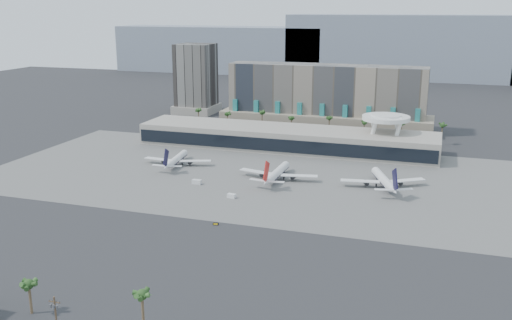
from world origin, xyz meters
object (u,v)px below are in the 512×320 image
(airliner_right, at_px, (384,180))
(utility_pole, at_px, (56,315))
(service_vehicle_a, at_px, (197,182))
(airliner_centre, at_px, (277,173))
(service_vehicle_b, at_px, (232,196))
(taxiway_sign, at_px, (216,224))
(airliner_left, at_px, (176,159))

(airliner_right, bearing_deg, utility_pole, -133.51)
(service_vehicle_a, bearing_deg, utility_pole, -79.53)
(airliner_centre, xyz_separation_m, service_vehicle_b, (-11.30, -31.32, -2.54))
(taxiway_sign, bearing_deg, airliner_centre, 70.24)
(airliner_left, height_order, airliner_right, airliner_right)
(utility_pole, distance_m, airliner_left, 159.61)
(utility_pole, relative_size, airliner_centre, 0.30)
(utility_pole, relative_size, airliner_right, 0.31)
(service_vehicle_a, bearing_deg, airliner_centre, 30.11)
(airliner_centre, bearing_deg, utility_pole, -94.47)
(service_vehicle_a, xyz_separation_m, taxiway_sign, (27.32, -44.63, -0.57))
(service_vehicle_a, xyz_separation_m, service_vehicle_b, (22.05, -13.45, -0.14))
(airliner_left, distance_m, taxiway_sign, 86.91)
(service_vehicle_b, height_order, taxiway_sign, service_vehicle_b)
(utility_pole, height_order, airliner_left, airliner_left)
(airliner_left, bearing_deg, taxiway_sign, -62.02)
(service_vehicle_a, relative_size, taxiway_sign, 2.00)
(airliner_centre, bearing_deg, service_vehicle_a, -150.73)
(airliner_centre, xyz_separation_m, taxiway_sign, (-6.03, -62.50, -2.97))
(airliner_left, height_order, taxiway_sign, airliner_left)
(airliner_centre, bearing_deg, airliner_left, 172.53)
(airliner_right, distance_m, taxiway_sign, 86.14)
(utility_pole, distance_m, taxiway_sign, 83.65)
(airliner_left, bearing_deg, airliner_centre, -15.82)
(airliner_centre, height_order, airliner_right, airliner_right)
(utility_pole, bearing_deg, service_vehicle_b, 88.55)
(service_vehicle_a, bearing_deg, taxiway_sign, -56.60)
(service_vehicle_a, distance_m, taxiway_sign, 52.33)
(service_vehicle_b, relative_size, taxiway_sign, 1.65)
(airliner_left, distance_m, service_vehicle_b, 59.99)
(airliner_left, height_order, service_vehicle_b, airliner_left)
(airliner_centre, height_order, service_vehicle_b, airliner_centre)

